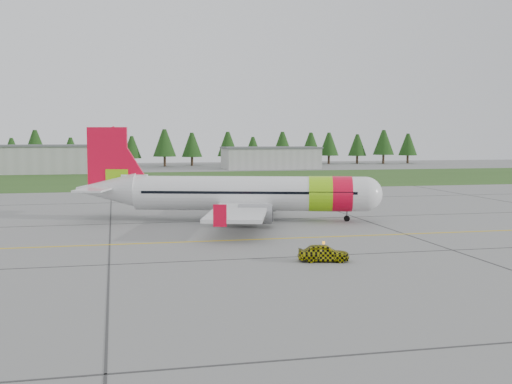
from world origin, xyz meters
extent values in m
plane|color=gray|center=(0.00, 0.00, 0.00)|extent=(320.00, 320.00, 0.00)
cylinder|color=silver|center=(-1.33, 19.67, 2.74)|extent=(23.05, 9.67, 3.45)
sphere|color=silver|center=(9.72, 16.49, 2.74)|extent=(3.45, 3.45, 3.45)
cone|color=silver|center=(-15.35, 23.70, 3.05)|extent=(6.90, 5.03, 3.45)
cube|color=black|center=(9.98, 16.42, 3.05)|extent=(2.00, 2.60, 0.50)
cylinder|color=#8ED810|center=(5.47, 17.71, 2.74)|extent=(3.19, 4.03, 3.53)
cylinder|color=red|center=(7.51, 17.13, 2.74)|extent=(2.85, 3.93, 3.53)
cube|color=silver|center=(-1.75, 19.79, 1.77)|extent=(12.50, 28.54, 0.32)
cube|color=red|center=(1.28, 33.55, 2.26)|extent=(1.06, 0.45, 1.77)
cube|color=red|center=(-6.49, 6.52, 2.26)|extent=(1.06, 0.45, 1.77)
cylinder|color=gray|center=(0.87, 24.10, 1.28)|extent=(3.57, 2.66, 1.86)
cylinder|color=gray|center=(-1.82, 14.75, 1.28)|extent=(3.57, 2.66, 1.86)
cube|color=red|center=(-15.18, 23.65, 6.01)|extent=(4.00, 1.43, 6.72)
cube|color=#8ED810|center=(-14.25, 23.38, 4.07)|extent=(2.31, 0.99, 2.12)
cube|color=silver|center=(-15.78, 23.82, 3.27)|extent=(5.53, 10.56, 0.19)
cylinder|color=slate|center=(8.02, 16.98, 0.62)|extent=(0.16, 0.16, 1.24)
cylinder|color=black|center=(8.02, 16.98, 0.30)|extent=(0.65, 0.40, 0.60)
cylinder|color=slate|center=(-1.92, 22.41, 0.84)|extent=(0.19, 0.19, 1.68)
cylinder|color=black|center=(-2.26, 22.51, 0.46)|extent=(0.99, 0.64, 0.92)
cylinder|color=slate|center=(-3.29, 17.66, 0.84)|extent=(0.19, 0.19, 1.68)
cylinder|color=black|center=(-3.63, 17.75, 0.46)|extent=(0.99, 0.64, 0.92)
imported|color=#CAC50B|center=(-0.77, -1.97, 1.75)|extent=(1.48, 1.64, 3.49)
imported|color=silver|center=(-13.14, 52.21, 2.40)|extent=(1.79, 1.71, 4.79)
cube|color=#30561E|center=(0.00, 82.00, 0.01)|extent=(320.00, 50.00, 0.03)
cube|color=gold|center=(0.00, 8.00, 0.01)|extent=(120.00, 0.25, 0.02)
cube|color=#A8A8A3|center=(-30.00, 110.00, 3.00)|extent=(32.00, 14.00, 6.00)
cube|color=#A8A8A3|center=(25.00, 118.00, 2.60)|extent=(24.00, 12.00, 5.20)
camera|label=1|loc=(-14.56, -42.92, 8.54)|focal=45.00mm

